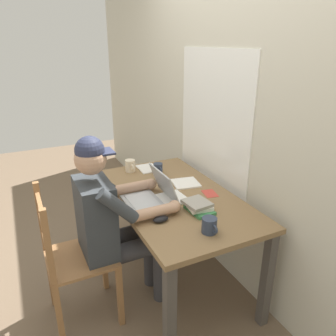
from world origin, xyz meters
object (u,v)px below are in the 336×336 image
(seated_person, at_px, (112,218))
(book_stack_main, at_px, (198,206))
(computer_mouse, at_px, (161,219))
(coffee_mug_spare, at_px, (158,169))
(wooden_chair, at_px, (72,259))
(landscape_photo_print, at_px, (210,193))
(laptop, at_px, (152,195))
(coffee_mug_white, at_px, (130,166))
(desk, at_px, (173,207))
(coffee_mug_dark, at_px, (210,225))

(seated_person, relative_size, book_stack_main, 6.16)
(computer_mouse, distance_m, coffee_mug_spare, 0.75)
(seated_person, height_order, book_stack_main, seated_person)
(wooden_chair, bearing_deg, landscape_photo_print, 87.41)
(wooden_chair, distance_m, laptop, 0.65)
(wooden_chair, height_order, coffee_mug_white, wooden_chair)
(coffee_mug_white, distance_m, coffee_mug_spare, 0.25)
(wooden_chair, relative_size, landscape_photo_print, 7.35)
(laptop, bearing_deg, landscape_photo_print, 81.82)
(desk, bearing_deg, wooden_chair, -86.11)
(seated_person, height_order, wooden_chair, seated_person)
(wooden_chair, distance_m, coffee_mug_white, 0.93)
(book_stack_main, bearing_deg, wooden_chair, -106.07)
(coffee_mug_spare, relative_size, book_stack_main, 0.56)
(seated_person, height_order, computer_mouse, seated_person)
(computer_mouse, distance_m, book_stack_main, 0.28)
(wooden_chair, distance_m, computer_mouse, 0.64)
(coffee_mug_dark, bearing_deg, coffee_mug_spare, 174.21)
(computer_mouse, bearing_deg, desk, 141.51)
(desk, height_order, laptop, laptop)
(desk, distance_m, coffee_mug_white, 0.59)
(coffee_mug_spare, bearing_deg, computer_mouse, -23.08)
(laptop, xyz_separation_m, book_stack_main, (0.24, 0.22, -0.02))
(desk, relative_size, wooden_chair, 1.45)
(coffee_mug_white, height_order, book_stack_main, coffee_mug_white)
(computer_mouse, xyz_separation_m, landscape_photo_print, (-0.20, 0.48, -0.02))
(coffee_mug_white, distance_m, coffee_mug_dark, 1.09)
(laptop, xyz_separation_m, coffee_mug_white, (-0.59, 0.06, -0.00))
(laptop, relative_size, computer_mouse, 3.30)
(coffee_mug_dark, height_order, book_stack_main, coffee_mug_dark)
(desk, relative_size, coffee_mug_white, 11.48)
(coffee_mug_dark, distance_m, coffee_mug_spare, 0.92)
(desk, bearing_deg, coffee_mug_dark, -3.79)
(wooden_chair, bearing_deg, coffee_mug_dark, 56.37)
(desk, distance_m, laptop, 0.24)
(coffee_mug_spare, xyz_separation_m, book_stack_main, (0.67, -0.02, -0.02))
(book_stack_main, bearing_deg, computer_mouse, -86.45)
(seated_person, distance_m, landscape_photo_print, 0.72)
(desk, distance_m, coffee_mug_spare, 0.42)
(desk, height_order, book_stack_main, book_stack_main)
(wooden_chair, xyz_separation_m, coffee_mug_spare, (-0.44, 0.81, 0.32))
(computer_mouse, height_order, coffee_mug_dark, coffee_mug_dark)
(desk, bearing_deg, laptop, -79.32)
(desk, xyz_separation_m, laptop, (0.03, -0.18, 0.15))
(computer_mouse, relative_size, coffee_mug_spare, 0.88)
(coffee_mug_dark, xyz_separation_m, coffee_mug_spare, (-0.92, 0.09, 0.00))
(coffee_mug_spare, bearing_deg, coffee_mug_white, -132.24)
(computer_mouse, relative_size, book_stack_main, 0.49)
(seated_person, height_order, coffee_mug_dark, seated_person)
(desk, bearing_deg, coffee_mug_spare, 171.55)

